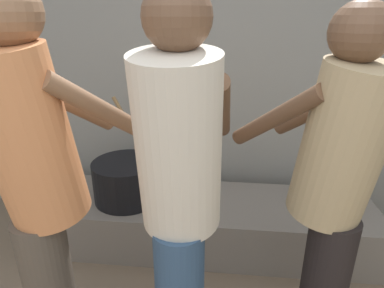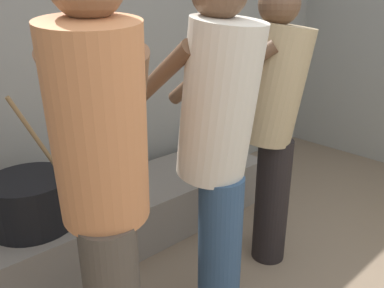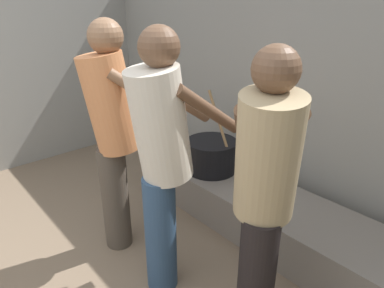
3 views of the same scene
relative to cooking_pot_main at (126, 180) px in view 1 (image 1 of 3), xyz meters
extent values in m
cube|color=gray|center=(0.60, 0.54, 0.52)|extent=(5.61, 0.20, 2.01)
cube|color=slate|center=(0.53, 0.02, -0.31)|extent=(2.34, 0.60, 0.34)
cylinder|color=black|center=(0.00, 0.00, 0.00)|extent=(0.45, 0.45, 0.28)
cylinder|color=#937047|center=(0.08, 0.00, 0.34)|extent=(0.26, 0.05, 0.51)
cylinder|color=tan|center=(1.11, -0.74, 0.60)|extent=(0.47, 0.49, 0.66)
sphere|color=brown|center=(1.10, -0.74, 1.01)|extent=(0.21, 0.21, 0.21)
cylinder|color=brown|center=(1.07, -0.47, 0.67)|extent=(0.34, 0.42, 0.36)
cylinder|color=brown|center=(0.86, -0.64, 0.67)|extent=(0.34, 0.42, 0.36)
cylinder|color=#D17F4C|center=(-0.04, -0.92, 0.64)|extent=(0.46, 0.49, 0.69)
sphere|color=brown|center=(-0.04, -0.91, 1.07)|extent=(0.22, 0.22, 0.22)
cylinder|color=brown|center=(0.20, -0.78, 0.72)|extent=(0.31, 0.45, 0.37)
cylinder|color=brown|center=(-0.03, -0.64, 0.72)|extent=(0.31, 0.45, 0.37)
cylinder|color=beige|center=(0.50, -0.91, 0.64)|extent=(0.31, 0.40, 0.68)
sphere|color=brown|center=(0.50, -0.90, 1.06)|extent=(0.22, 0.22, 0.22)
cylinder|color=brown|center=(0.64, -0.67, 0.71)|extent=(0.08, 0.49, 0.37)
cylinder|color=brown|center=(0.37, -0.66, 0.71)|extent=(0.08, 0.49, 0.37)
camera|label=1|loc=(0.66, -1.96, 1.06)|focal=30.79mm
camera|label=2|loc=(-0.59, -1.95, 1.01)|focal=35.77mm
camera|label=3|loc=(1.94, -1.95, 1.28)|focal=31.80mm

